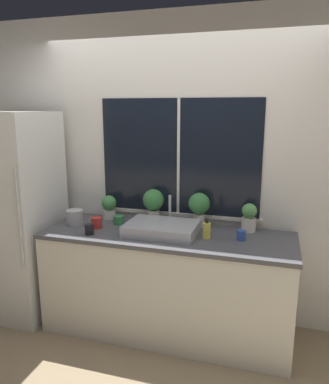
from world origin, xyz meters
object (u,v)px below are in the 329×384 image
at_px(refrigerator, 19,216).
at_px(mug_green, 119,220).
at_px(potted_plant_center_left, 153,203).
at_px(sink, 162,228).
at_px(mug_red, 97,223).
at_px(mug_blue, 241,235).
at_px(potted_plant_center_right, 199,206).
at_px(soap_bottle, 207,230).
at_px(potted_plant_far_left, 109,206).
at_px(kettle, 75,216).
at_px(potted_plant_far_right, 249,217).
at_px(mug_black, 89,229).

height_order(refrigerator, mug_green, refrigerator).
bearing_deg(potted_plant_center_left, mug_green, -154.27).
distance_m(sink, mug_red, 0.58).
relative_size(potted_plant_center_left, mug_blue, 3.86).
xyz_separation_m(potted_plant_center_right, soap_bottle, (0.12, -0.29, -0.12)).
bearing_deg(refrigerator, mug_blue, 1.97).
bearing_deg(potted_plant_far_left, refrigerator, -157.54).
bearing_deg(mug_red, kettle, 168.64).
height_order(sink, mug_red, sink).
relative_size(soap_bottle, mug_blue, 2.06).
height_order(refrigerator, potted_plant_center_right, refrigerator).
relative_size(potted_plant_center_right, soap_bottle, 1.84).
height_order(potted_plant_far_left, potted_plant_far_right, potted_plant_far_right).
height_order(potted_plant_far_left, potted_plant_center_left, potted_plant_center_left).
height_order(mug_black, kettle, kettle).
xyz_separation_m(potted_plant_far_left, potted_plant_far_right, (1.28, 0.00, 0.01)).
distance_m(refrigerator, soap_bottle, 1.73).
relative_size(mug_red, mug_blue, 1.22).
xyz_separation_m(refrigerator, potted_plant_center_right, (1.61, 0.31, 0.14)).
bearing_deg(sink, refrigerator, -178.31).
bearing_deg(soap_bottle, potted_plant_center_left, 152.08).
bearing_deg(mug_blue, refrigerator, -178.03).
bearing_deg(mug_green, refrigerator, -169.02).
bearing_deg(soap_bottle, potted_plant_center_right, 113.12).
relative_size(potted_plant_far_right, mug_black, 2.83).
distance_m(mug_black, mug_green, 0.35).
relative_size(sink, mug_blue, 7.31).
height_order(potted_plant_far_left, potted_plant_center_right, potted_plant_center_right).
bearing_deg(potted_plant_far_right, mug_red, -166.63).
relative_size(potted_plant_far_left, mug_black, 2.60).
relative_size(refrigerator, mug_black, 22.23).
distance_m(soap_bottle, mug_green, 0.84).
height_order(potted_plant_center_left, mug_blue, potted_plant_center_left).
distance_m(mug_black, kettle, 0.34).
bearing_deg(mug_green, soap_bottle, -10.30).
distance_m(potted_plant_far_left, soap_bottle, 1.02).
xyz_separation_m(potted_plant_center_right, mug_green, (-0.70, -0.14, -0.15)).
height_order(potted_plant_far_left, mug_green, potted_plant_far_left).
distance_m(potted_plant_far_right, soap_bottle, 0.42).
bearing_deg(potted_plant_far_right, soap_bottle, -136.79).
bearing_deg(potted_plant_center_right, kettle, -166.76).
bearing_deg(kettle, potted_plant_center_right, 13.24).
height_order(potted_plant_center_left, mug_green, potted_plant_center_left).
bearing_deg(kettle, mug_green, 17.30).
relative_size(refrigerator, mug_green, 20.17).
bearing_deg(mug_black, sink, 19.01).
bearing_deg(mug_black, potted_plant_far_left, 94.75).
bearing_deg(potted_plant_center_left, refrigerator, -165.31).
height_order(mug_red, mug_blue, mug_red).
bearing_deg(potted_plant_center_left, sink, -58.96).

